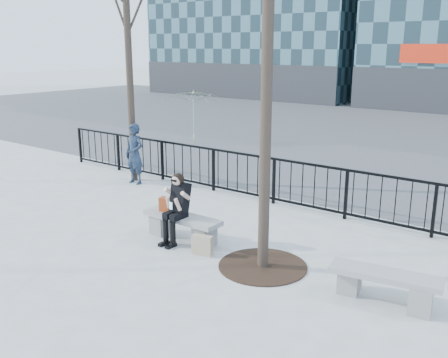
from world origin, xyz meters
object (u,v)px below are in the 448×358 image
Objects in this scene: bench_second at (384,284)px; seated_woman at (176,208)px; standing_man at (135,154)px; bench_main at (182,225)px.

seated_woman is at bearing 171.84° from bench_second.
seated_woman is 0.83× the size of standing_man.
bench_second is 3.96m from seated_woman.
standing_man reaches higher than seated_woman.
bench_main is at bearing 169.52° from bench_second.
standing_man is at bearing 146.65° from seated_woman.
bench_second is at bearing -17.20° from standing_man.
standing_man is (-7.66, 2.33, 0.53)m from bench_second.
seated_woman is (-3.94, -0.12, 0.38)m from bench_second.
standing_man is (-3.72, 2.45, 0.14)m from seated_woman.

